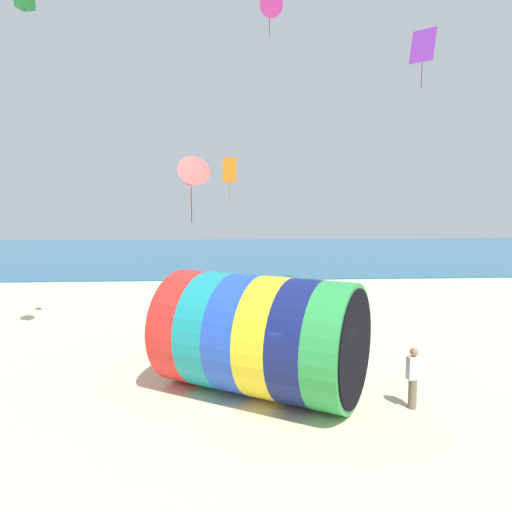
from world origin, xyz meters
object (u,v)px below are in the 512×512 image
(kite_handler, at_px, (413,377))
(kite_magenta_delta, at_px, (270,5))
(kite_orange_diamond, at_px, (229,170))
(kite_red_delta, at_px, (191,179))
(giant_inflatable_tube, at_px, (261,335))
(kite_purple_diamond, at_px, (423,46))

(kite_handler, relative_size, kite_magenta_delta, 0.84)
(kite_orange_diamond, distance_m, kite_red_delta, 12.53)
(giant_inflatable_tube, height_order, kite_red_delta, kite_red_delta)
(kite_handler, bearing_deg, kite_magenta_delta, 109.23)
(kite_red_delta, bearing_deg, kite_orange_diamond, 83.25)
(kite_magenta_delta, bearing_deg, giant_inflatable_tube, -96.65)
(kite_orange_diamond, bearing_deg, kite_magenta_delta, -77.34)
(kite_handler, bearing_deg, kite_red_delta, 140.98)
(giant_inflatable_tube, bearing_deg, kite_orange_diamond, 93.16)
(kite_magenta_delta, bearing_deg, kite_orange_diamond, 102.66)
(giant_inflatable_tube, xyz_separation_m, kite_red_delta, (-2.37, 4.01, 4.95))
(kite_magenta_delta, distance_m, kite_orange_diamond, 10.85)
(kite_magenta_delta, relative_size, kite_purple_diamond, 0.80)
(kite_purple_diamond, bearing_deg, kite_red_delta, -161.51)
(giant_inflatable_tube, xyz_separation_m, kite_orange_diamond, (-0.91, 16.40, 6.17))
(giant_inflatable_tube, height_order, kite_handler, giant_inflatable_tube)
(kite_handler, distance_m, kite_purple_diamond, 15.27)
(kite_orange_diamond, height_order, kite_purple_diamond, kite_purple_diamond)
(kite_magenta_delta, bearing_deg, kite_handler, -70.77)
(kite_handler, distance_m, kite_magenta_delta, 17.13)
(kite_red_delta, relative_size, kite_purple_diamond, 0.93)
(kite_magenta_delta, distance_m, kite_red_delta, 9.60)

